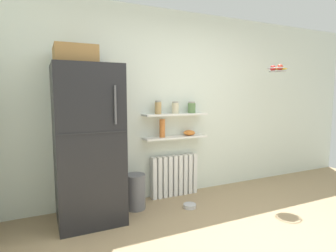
% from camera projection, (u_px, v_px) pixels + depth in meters
% --- Properties ---
extents(ground_plane, '(7.04, 7.04, 0.00)m').
position_uv_depth(ground_plane, '(238.00, 243.00, 2.69)').
color(ground_plane, '#9E8460').
extents(back_wall, '(7.04, 0.10, 2.60)m').
position_uv_depth(back_wall, '(170.00, 105.00, 3.93)').
color(back_wall, silver).
rests_on(back_wall, ground_plane).
extents(refrigerator, '(0.71, 0.73, 1.95)m').
position_uv_depth(refrigerator, '(88.00, 141.00, 3.10)').
color(refrigerator, black).
rests_on(refrigerator, ground_plane).
extents(radiator, '(0.69, 0.12, 0.58)m').
position_uv_depth(radiator, '(174.00, 175.00, 3.93)').
color(radiator, white).
rests_on(radiator, ground_plane).
extents(wall_shelf_lower, '(0.92, 0.22, 0.02)m').
position_uv_depth(wall_shelf_lower, '(175.00, 137.00, 3.84)').
color(wall_shelf_lower, white).
extents(wall_shelf_upper, '(0.92, 0.22, 0.02)m').
position_uv_depth(wall_shelf_upper, '(175.00, 114.00, 3.81)').
color(wall_shelf_upper, white).
extents(storage_jar_0, '(0.09, 0.09, 0.18)m').
position_uv_depth(storage_jar_0, '(158.00, 107.00, 3.68)').
color(storage_jar_0, tan).
rests_on(storage_jar_0, wall_shelf_upper).
extents(storage_jar_1, '(0.10, 0.10, 0.17)m').
position_uv_depth(storage_jar_1, '(175.00, 108.00, 3.79)').
color(storage_jar_1, beige).
rests_on(storage_jar_1, wall_shelf_upper).
extents(storage_jar_2, '(0.11, 0.11, 0.16)m').
position_uv_depth(storage_jar_2, '(192.00, 107.00, 3.90)').
color(storage_jar_2, '#5B7F4C').
rests_on(storage_jar_2, wall_shelf_upper).
extents(vase, '(0.08, 0.08, 0.25)m').
position_uv_depth(vase, '(162.00, 128.00, 3.74)').
color(vase, '#CC7033').
rests_on(vase, wall_shelf_lower).
extents(shelf_bowl, '(0.17, 0.17, 0.08)m').
position_uv_depth(shelf_bowl, '(189.00, 133.00, 3.93)').
color(shelf_bowl, orange).
rests_on(shelf_bowl, wall_shelf_lower).
extents(trash_bin, '(0.26, 0.26, 0.44)m').
position_uv_depth(trash_bin, '(135.00, 192.00, 3.48)').
color(trash_bin, slate).
rests_on(trash_bin, ground_plane).
extents(pet_food_bowl, '(0.16, 0.16, 0.05)m').
position_uv_depth(pet_food_bowl, '(190.00, 206.00, 3.52)').
color(pet_food_bowl, '#B7B7BC').
rests_on(pet_food_bowl, ground_plane).
extents(hanging_fruit_basket, '(0.29, 0.29, 0.10)m').
position_uv_depth(hanging_fruit_basket, '(278.00, 69.00, 3.93)').
color(hanging_fruit_basket, '#B2B2B7').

